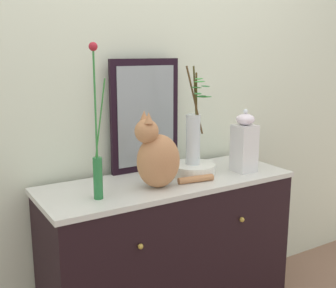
# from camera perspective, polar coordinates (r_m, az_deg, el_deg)

# --- Properties ---
(wall_back) EXTENTS (4.40, 0.08, 2.60)m
(wall_back) POSITION_cam_1_polar(r_m,az_deg,el_deg) (2.28, -4.02, 8.02)
(wall_back) COLOR silver
(wall_back) RESTS_ON ground_plane
(sideboard) EXTENTS (1.27, 0.48, 0.85)m
(sideboard) POSITION_cam_1_polar(r_m,az_deg,el_deg) (2.27, 0.00, -15.11)
(sideboard) COLOR black
(sideboard) RESTS_ON ground_plane
(mirror_leaning) EXTENTS (0.39, 0.03, 0.58)m
(mirror_leaning) POSITION_cam_1_polar(r_m,az_deg,el_deg) (2.21, -3.07, 3.79)
(mirror_leaning) COLOR black
(mirror_leaning) RESTS_ON sideboard
(cat_sitting) EXTENTS (0.40, 0.18, 0.36)m
(cat_sitting) POSITION_cam_1_polar(r_m,az_deg,el_deg) (1.95, -1.43, -1.72)
(cat_sitting) COLOR #B77B50
(cat_sitting) RESTS_ON sideboard
(vase_slim_green) EXTENTS (0.07, 0.04, 0.66)m
(vase_slim_green) POSITION_cam_1_polar(r_m,az_deg,el_deg) (1.81, -9.46, -1.57)
(vase_slim_green) COLOR #267139
(vase_slim_green) RESTS_ON sideboard
(bowl_porcelain) EXTENTS (0.23, 0.23, 0.06)m
(bowl_porcelain) POSITION_cam_1_polar(r_m,az_deg,el_deg) (2.18, 3.32, -3.40)
(bowl_porcelain) COLOR white
(bowl_porcelain) RESTS_ON sideboard
(vase_glass_clear) EXTENTS (0.15, 0.16, 0.50)m
(vase_glass_clear) POSITION_cam_1_polar(r_m,az_deg,el_deg) (2.14, 3.46, 1.31)
(vase_glass_clear) COLOR silver
(vase_glass_clear) RESTS_ON bowl_porcelain
(jar_lidded_porcelain) EXTENTS (0.11, 0.11, 0.33)m
(jar_lidded_porcelain) POSITION_cam_1_polar(r_m,az_deg,el_deg) (2.25, 10.19, 0.06)
(jar_lidded_porcelain) COLOR white
(jar_lidded_porcelain) RESTS_ON sideboard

